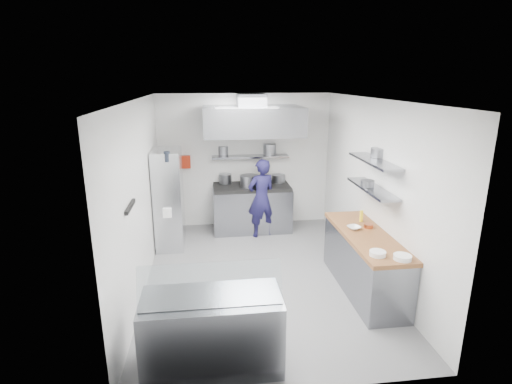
{
  "coord_description": "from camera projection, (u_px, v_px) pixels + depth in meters",
  "views": [
    {
      "loc": [
        -0.81,
        -5.8,
        3.1
      ],
      "look_at": [
        0.0,
        0.6,
        1.25
      ],
      "focal_mm": 28.0,
      "sensor_mm": 36.0,
      "label": 1
    }
  ],
  "objects": [
    {
      "name": "rack_bin_b",
      "position": [
        167.0,
        181.0,
        7.24
      ],
      "size": [
        0.15,
        0.2,
        0.17
      ],
      "primitive_type": "cube",
      "color": "yellow",
      "rests_on": "wire_rack"
    },
    {
      "name": "extractor_hood",
      "position": [
        253.0,
        121.0,
        7.69
      ],
      "size": [
        1.9,
        1.15,
        0.55
      ],
      "primitive_type": "cube",
      "color": "gray",
      "rests_on": "wall_back"
    },
    {
      "name": "wall_right",
      "position": [
        373.0,
        189.0,
        6.31
      ],
      "size": [
        2.8,
        5.0,
        0.02
      ],
      "primitive_type": "cube",
      "rotation": [
        1.57,
        0.0,
        -1.57
      ],
      "color": "white",
      "rests_on": "floor"
    },
    {
      "name": "red_firebox",
      "position": [
        185.0,
        162.0,
        8.26
      ],
      "size": [
        0.22,
        0.1,
        0.26
      ],
      "primitive_type": "cube",
      "color": "#B0240E",
      "rests_on": "wall_back"
    },
    {
      "name": "wall_front",
      "position": [
        298.0,
        267.0,
        3.71
      ],
      "size": [
        3.6,
        2.8,
        0.02
      ],
      "primitive_type": "cube",
      "rotation": [
        -1.57,
        0.0,
        0.0
      ],
      "color": "white",
      "rests_on": "floor"
    },
    {
      "name": "wall_left",
      "position": [
        140.0,
        198.0,
        5.88
      ],
      "size": [
        2.8,
        5.0,
        0.02
      ],
      "primitive_type": "cube",
      "rotation": [
        1.57,
        0.0,
        1.57
      ],
      "color": "white",
      "rests_on": "floor"
    },
    {
      "name": "squeeze_bottle",
      "position": [
        361.0,
        216.0,
        6.32
      ],
      "size": [
        0.05,
        0.05,
        0.18
      ],
      "primitive_type": "cylinder",
      "color": "yellow",
      "rests_on": "prep_counter_top"
    },
    {
      "name": "display_case",
      "position": [
        212.0,
        332.0,
        4.36
      ],
      "size": [
        1.5,
        0.7,
        0.85
      ],
      "primitive_type": "cube",
      "color": "gray",
      "rests_on": "floor"
    },
    {
      "name": "wall_shelf_upper",
      "position": [
        374.0,
        161.0,
        5.86
      ],
      "size": [
        0.3,
        1.3,
        0.04
      ],
      "primitive_type": "cube",
      "color": "gray",
      "rests_on": "wall_right"
    },
    {
      "name": "display_glass",
      "position": [
        211.0,
        284.0,
        4.06
      ],
      "size": [
        1.47,
        0.19,
        0.42
      ],
      "primitive_type": "cube",
      "rotation": [
        -0.38,
        0.0,
        0.0
      ],
      "color": "silver",
      "rests_on": "display_case"
    },
    {
      "name": "plate_stack_b",
      "position": [
        378.0,
        253.0,
        5.12
      ],
      "size": [
        0.21,
        0.21,
        0.06
      ],
      "primitive_type": "cylinder",
      "color": "white",
      "rests_on": "prep_counter_top"
    },
    {
      "name": "over_range_shelf",
      "position": [
        250.0,
        157.0,
        8.3
      ],
      "size": [
        1.6,
        0.3,
        0.04
      ],
      "primitive_type": "cube",
      "color": "gray",
      "rests_on": "wall_back"
    },
    {
      "name": "ceiling",
      "position": [
        261.0,
        99.0,
        5.71
      ],
      "size": [
        5.0,
        5.0,
        0.0
      ],
      "primitive_type": "plane",
      "rotation": [
        3.14,
        0.0,
        0.0
      ],
      "color": "silver",
      "rests_on": "wall_back"
    },
    {
      "name": "hood_duct",
      "position": [
        251.0,
        100.0,
        7.8
      ],
      "size": [
        0.55,
        0.55,
        0.24
      ],
      "primitive_type": "cube",
      "color": "slate",
      "rests_on": "extractor_hood"
    },
    {
      "name": "chef",
      "position": [
        261.0,
        198.0,
        7.93
      ],
      "size": [
        0.67,
        0.55,
        1.59
      ],
      "primitive_type": "imported",
      "rotation": [
        0.0,
        0.0,
        3.47
      ],
      "color": "#17143C",
      "rests_on": "floor"
    },
    {
      "name": "rack_jar",
      "position": [
        167.0,
        157.0,
        6.83
      ],
      "size": [
        0.11,
        0.11,
        0.18
      ],
      "primitive_type": "cylinder",
      "color": "black",
      "rests_on": "wire_rack"
    },
    {
      "name": "floor",
      "position": [
        261.0,
        276.0,
        6.48
      ],
      "size": [
        5.0,
        5.0,
        0.0
      ],
      "primitive_type": "plane",
      "color": "slate",
      "rests_on": "ground"
    },
    {
      "name": "shelf_pot_d",
      "position": [
        378.0,
        153.0,
        6.02
      ],
      "size": [
        0.23,
        0.23,
        0.14
      ],
      "primitive_type": "cylinder",
      "color": "slate",
      "rests_on": "wall_shelf_upper"
    },
    {
      "name": "shelf_pot_c",
      "position": [
        368.0,
        184.0,
        5.99
      ],
      "size": [
        0.2,
        0.2,
        0.1
      ],
      "primitive_type": "cylinder",
      "color": "slate",
      "rests_on": "wall_shelf_lower"
    },
    {
      "name": "knife_strip",
      "position": [
        130.0,
        207.0,
        4.98
      ],
      "size": [
        0.04,
        0.55,
        0.05
      ],
      "primitive_type": "cube",
      "color": "black",
      "rests_on": "wall_left"
    },
    {
      "name": "shelf_pot_b",
      "position": [
        270.0,
        149.0,
        8.42
      ],
      "size": [
        0.27,
        0.27,
        0.22
      ],
      "primitive_type": "cylinder",
      "color": "slate",
      "rests_on": "over_range_shelf"
    },
    {
      "name": "plate_stack_a",
      "position": [
        402.0,
        257.0,
        5.0
      ],
      "size": [
        0.22,
        0.22,
        0.06
      ],
      "primitive_type": "cylinder",
      "color": "white",
      "rests_on": "prep_counter_top"
    },
    {
      "name": "cooktop",
      "position": [
        252.0,
        187.0,
        8.24
      ],
      "size": [
        1.57,
        0.78,
        0.06
      ],
      "primitive_type": "cube",
      "color": "black",
      "rests_on": "gas_range"
    },
    {
      "name": "wall_back",
      "position": [
        245.0,
        161.0,
        8.48
      ],
      "size": [
        3.6,
        2.8,
        0.02
      ],
      "primitive_type": "cube",
      "rotation": [
        1.57,
        0.0,
        0.0
      ],
      "color": "white",
      "rests_on": "floor"
    },
    {
      "name": "wall_shelf_lower",
      "position": [
        372.0,
        189.0,
        5.98
      ],
      "size": [
        0.3,
        1.3,
        0.04
      ],
      "primitive_type": "cube",
      "color": "gray",
      "rests_on": "wall_right"
    },
    {
      "name": "wire_rack",
      "position": [
        169.0,
        199.0,
        7.46
      ],
      "size": [
        0.5,
        0.9,
        1.85
      ],
      "primitive_type": "cube",
      "color": "silver",
      "rests_on": "floor"
    },
    {
      "name": "gas_range",
      "position": [
        252.0,
        209.0,
        8.37
      ],
      "size": [
        1.6,
        0.8,
        0.9
      ],
      "primitive_type": "cube",
      "color": "gray",
      "rests_on": "floor"
    },
    {
      "name": "rack_bin_a",
      "position": [
        168.0,
        212.0,
        7.11
      ],
      "size": [
        0.15,
        0.19,
        0.17
      ],
      "primitive_type": "cube",
      "color": "white",
      "rests_on": "wire_rack"
    },
    {
      "name": "mixing_bowl",
      "position": [
        354.0,
        228.0,
        6.01
      ],
      "size": [
        0.24,
        0.24,
        0.05
      ],
      "primitive_type": "imported",
      "rotation": [
        0.0,
        0.0,
        0.29
      ],
      "color": "white",
      "rests_on": "prep_counter_top"
    },
    {
      "name": "prep_counter_top",
      "position": [
        366.0,
        236.0,
        5.84
      ],
      "size": [
        0.65,
        2.04,
        0.06
      ],
      "primitive_type": "cube",
      "color": "brown",
      "rests_on": "prep_counter_base"
    },
    {
      "name": "stock_pot_right",
      "position": [
        279.0,
        178.0,
        8.48
      ],
      "size": [
        0.28,
        0.28,
        0.16
      ],
      "primitive_type": "cylinder",
      "color": "slate",
      "rests_on": "cooktop"
    },
    {
      "name": "stock_pot_left",
      "position": [
        225.0,
        179.0,
        8.38
      ],
      "size": [
        0.26,
        0.26,
        0.2
      ],
      "primitive_type": "cylinder",
      "color": "slate",
      "rests_on": "cooktop"
    },
    {
      "name": "stock_pot_mid",
      "position": [
        249.0,
        181.0,
        8.1
      ],
      "size": [
        0.38,
        0.38,
        0.24
      ],
      "primitive_type": "cylinder",
      "color": "slate",
      "rests_on": "cooktop"
    },
    {
      "name": "shelf_pot_a",
      "position": [
        223.0,
        150.0,
        8.44
      ],
      "size": [
        0.27,
        0.27,
        0.18
      ],
      "primitive_type": "cylinder",
      "color": "slate",
      "rests_on": "over_range_shelf"
    },
    {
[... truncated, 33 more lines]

